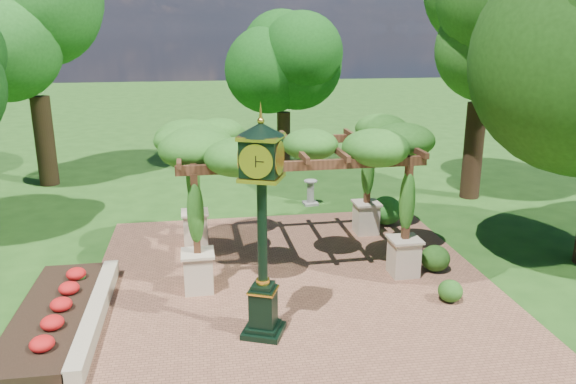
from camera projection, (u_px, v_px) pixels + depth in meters
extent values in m
plane|color=#1E4714|center=(305.00, 317.00, 12.61)|extent=(120.00, 120.00, 0.00)
cube|color=brown|center=(298.00, 296.00, 13.55)|extent=(10.00, 12.00, 0.04)
cube|color=#C6B793|center=(96.00, 313.00, 12.33)|extent=(0.35, 5.00, 0.40)
cube|color=red|center=(53.00, 317.00, 12.20)|extent=(1.50, 5.00, 0.36)
cube|color=black|center=(264.00, 331.00, 11.83)|extent=(1.05, 1.05, 0.12)
cube|color=black|center=(263.00, 307.00, 11.68)|extent=(0.65, 0.65, 0.90)
cube|color=yellow|center=(263.00, 290.00, 11.57)|extent=(0.73, 0.73, 0.04)
cylinder|color=black|center=(262.00, 231.00, 11.20)|extent=(0.26, 0.26, 2.30)
cube|color=black|center=(261.00, 157.00, 10.78)|extent=(0.91, 0.91, 0.70)
cylinder|color=silver|center=(256.00, 161.00, 10.44)|extent=(0.57, 0.26, 0.60)
cone|color=black|center=(261.00, 129.00, 10.63)|extent=(1.18, 1.18, 0.25)
sphere|color=yellow|center=(261.00, 121.00, 10.58)|extent=(0.14, 0.14, 0.14)
cube|color=beige|center=(198.00, 272.00, 13.66)|extent=(0.70, 0.70, 0.95)
cube|color=#502E1B|center=(196.00, 214.00, 13.24)|extent=(0.17, 0.17, 1.95)
cube|color=beige|center=(404.00, 257.00, 14.57)|extent=(0.70, 0.70, 0.95)
cube|color=#502E1B|center=(407.00, 202.00, 14.15)|extent=(0.17, 0.17, 1.95)
cube|color=beige|center=(196.00, 228.00, 16.66)|extent=(0.70, 0.70, 0.95)
cube|color=#502E1B|center=(193.00, 180.00, 16.24)|extent=(0.17, 0.17, 1.95)
cube|color=beige|center=(366.00, 218.00, 17.56)|extent=(0.70, 0.70, 0.95)
cube|color=#502E1B|center=(368.00, 172.00, 17.14)|extent=(0.17, 0.17, 1.95)
cube|color=#502E1B|center=(305.00, 165.00, 13.40)|extent=(6.13, 0.28, 0.23)
cube|color=#502E1B|center=(283.00, 140.00, 16.39)|extent=(6.13, 0.28, 0.23)
ellipsoid|color=#285F1B|center=(293.00, 141.00, 14.81)|extent=(6.20, 3.93, 1.06)
cube|color=gray|center=(310.00, 203.00, 20.62)|extent=(0.55, 0.55, 0.09)
cylinder|color=gray|center=(310.00, 192.00, 20.51)|extent=(0.28, 0.28, 0.83)
cylinder|color=gray|center=(311.00, 181.00, 20.38)|extent=(0.52, 0.52, 0.05)
ellipsoid|color=#225017|center=(450.00, 291.00, 13.17)|extent=(0.69, 0.69, 0.52)
ellipsoid|color=#214814|center=(435.00, 258.00, 14.83)|extent=(0.87, 0.87, 0.69)
ellipsoid|color=#25671D|center=(386.00, 210.00, 18.34)|extent=(1.05, 1.05, 0.93)
cylinder|color=#302212|center=(45.00, 141.00, 22.82)|extent=(0.77, 0.77, 3.64)
ellipsoid|color=#1F5C1A|center=(30.00, 21.00, 21.50)|extent=(4.65, 4.65, 5.74)
cylinder|color=#382316|center=(284.00, 139.00, 26.13)|extent=(0.61, 0.61, 2.53)
ellipsoid|color=#124310|center=(283.00, 68.00, 25.21)|extent=(4.05, 4.05, 4.00)
cylinder|color=#321F13|center=(473.00, 151.00, 21.06)|extent=(0.72, 0.72, 3.62)
ellipsoid|color=#265919|center=(485.00, 21.00, 19.75)|extent=(4.67, 4.67, 5.71)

